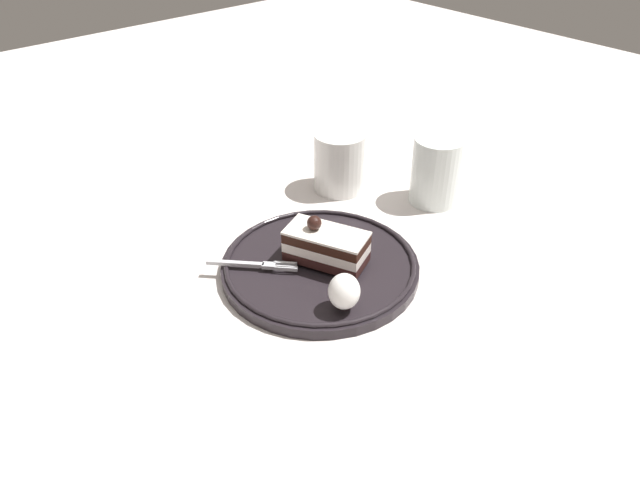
{
  "coord_description": "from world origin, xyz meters",
  "views": [
    {
      "loc": [
        -0.47,
        0.38,
        0.46
      ],
      "look_at": [
        -0.02,
        -0.01,
        0.05
      ],
      "focal_mm": 33.18,
      "sensor_mm": 36.0,
      "label": 1
    }
  ],
  "objects_px": {
    "drink_glass_near": "(339,165)",
    "drink_glass_far": "(434,173)",
    "cake_slice": "(326,246)",
    "dessert_plate": "(320,265)",
    "whipped_cream_dollop": "(344,291)",
    "fork": "(255,265)"
  },
  "relations": [
    {
      "from": "drink_glass_near",
      "to": "drink_glass_far",
      "type": "relative_size",
      "value": 0.91
    },
    {
      "from": "drink_glass_far",
      "to": "drink_glass_near",
      "type": "bearing_deg",
      "value": 34.36
    },
    {
      "from": "cake_slice",
      "to": "drink_glass_near",
      "type": "height_order",
      "value": "drink_glass_near"
    },
    {
      "from": "drink_glass_near",
      "to": "drink_glass_far",
      "type": "height_order",
      "value": "drink_glass_far"
    },
    {
      "from": "dessert_plate",
      "to": "fork",
      "type": "relative_size",
      "value": 2.77
    },
    {
      "from": "dessert_plate",
      "to": "fork",
      "type": "bearing_deg",
      "value": 58.59
    },
    {
      "from": "dessert_plate",
      "to": "whipped_cream_dollop",
      "type": "relative_size",
      "value": 5.74
    },
    {
      "from": "whipped_cream_dollop",
      "to": "fork",
      "type": "xyz_separation_m",
      "value": [
        0.13,
        0.03,
        -0.02
      ]
    },
    {
      "from": "cake_slice",
      "to": "fork",
      "type": "distance_m",
      "value": 0.09
    },
    {
      "from": "fork",
      "to": "drink_glass_near",
      "type": "distance_m",
      "value": 0.25
    },
    {
      "from": "drink_glass_near",
      "to": "dessert_plate",
      "type": "bearing_deg",
      "value": 130.72
    },
    {
      "from": "dessert_plate",
      "to": "drink_glass_near",
      "type": "xyz_separation_m",
      "value": [
        0.14,
        -0.16,
        0.03
      ]
    },
    {
      "from": "cake_slice",
      "to": "whipped_cream_dollop",
      "type": "distance_m",
      "value": 0.09
    },
    {
      "from": "dessert_plate",
      "to": "fork",
      "type": "height_order",
      "value": "fork"
    },
    {
      "from": "drink_glass_far",
      "to": "whipped_cream_dollop",
      "type": "bearing_deg",
      "value": 110.59
    },
    {
      "from": "cake_slice",
      "to": "drink_glass_far",
      "type": "distance_m",
      "value": 0.24
    },
    {
      "from": "dessert_plate",
      "to": "drink_glass_far",
      "type": "distance_m",
      "value": 0.25
    },
    {
      "from": "cake_slice",
      "to": "dessert_plate",
      "type": "bearing_deg",
      "value": 47.24
    },
    {
      "from": "cake_slice",
      "to": "drink_glass_near",
      "type": "xyz_separation_m",
      "value": [
        0.15,
        -0.16,
        0.0
      ]
    },
    {
      "from": "cake_slice",
      "to": "drink_glass_near",
      "type": "relative_size",
      "value": 1.2
    },
    {
      "from": "dessert_plate",
      "to": "drink_glass_far",
      "type": "relative_size",
      "value": 2.45
    },
    {
      "from": "whipped_cream_dollop",
      "to": "drink_glass_near",
      "type": "relative_size",
      "value": 0.47
    }
  ]
}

